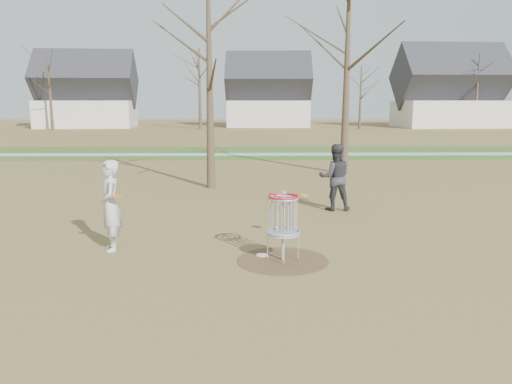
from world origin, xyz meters
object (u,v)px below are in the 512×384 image
at_px(player_throwing, 335,177).
at_px(player_standing, 110,206).
at_px(disc_golf_basket, 283,215).
at_px(disc_grounded, 262,255).

bearing_deg(player_throwing, player_standing, 35.52).
relative_size(player_standing, player_throwing, 1.00).
height_order(player_throwing, disc_golf_basket, player_throwing).
bearing_deg(disc_golf_basket, disc_grounded, 143.57).
height_order(disc_grounded, disc_golf_basket, disc_golf_basket).
xyz_separation_m(player_standing, player_throwing, (5.35, 3.84, 0.00)).
height_order(player_standing, disc_grounded, player_standing).
bearing_deg(disc_golf_basket, player_throwing, 68.68).
xyz_separation_m(player_throwing, disc_grounded, (-2.22, -4.34, -0.93)).
bearing_deg(disc_grounded, player_throwing, 62.92).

